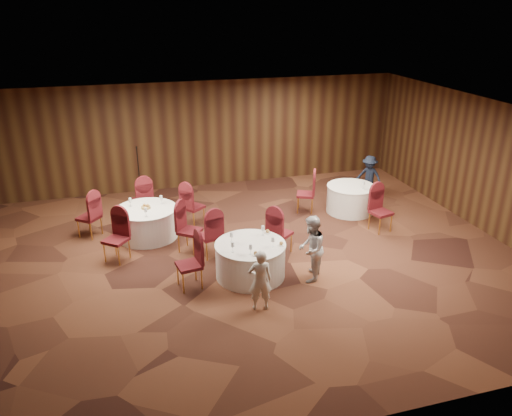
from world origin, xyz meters
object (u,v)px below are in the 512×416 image
object	(u,v)px
table_right	(350,199)
woman_b	(311,249)
woman_a	(260,280)
man_c	(369,176)
table_main	(250,260)
mic_stand	(140,188)
table_left	(147,222)

from	to	relation	value
table_right	woman_b	world-z (taller)	woman_b
woman_a	man_c	bearing A→B (deg)	-128.46
table_right	woman_b	size ratio (longest dim) A/B	0.92
woman_a	man_c	world-z (taller)	man_c
table_main	table_right	xyz separation A→B (m)	(3.53, 2.58, 0.00)
table_main	woman_b	bearing A→B (deg)	-22.23
table_main	woman_a	bearing A→B (deg)	-96.91
mic_stand	table_left	bearing A→B (deg)	-89.73
table_right	man_c	world-z (taller)	man_c
table_main	man_c	bearing A→B (deg)	37.50
mic_stand	woman_b	size ratio (longest dim) A/B	1.21
woman_b	table_left	bearing A→B (deg)	-103.03
table_main	woman_a	xyz separation A→B (m)	(-0.15, -1.21, 0.23)
table_main	table_left	size ratio (longest dim) A/B	1.00
table_left	table_right	xyz separation A→B (m)	(5.44, 0.08, -0.00)
man_c	table_left	bearing A→B (deg)	-120.34
mic_stand	table_right	bearing A→B (deg)	-20.45
table_right	mic_stand	size ratio (longest dim) A/B	0.76
table_left	man_c	bearing A→B (deg)	8.59
table_left	woman_b	size ratio (longest dim) A/B	1.05
mic_stand	woman_b	distance (m)	5.94
table_main	woman_b	size ratio (longest dim) A/B	1.05
table_right	woman_a	xyz separation A→B (m)	(-3.67, -3.80, 0.23)
man_c	table_main	bearing A→B (deg)	-91.43
table_main	woman_a	distance (m)	1.24
table_left	table_main	bearing A→B (deg)	-52.67
mic_stand	man_c	world-z (taller)	mic_stand
table_left	table_right	distance (m)	5.44
woman_a	woman_b	bearing A→B (deg)	-143.59
table_left	mic_stand	xyz separation A→B (m)	(-0.01, 2.11, 0.13)
woman_b	mic_stand	bearing A→B (deg)	-117.71
table_left	mic_stand	bearing A→B (deg)	90.27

